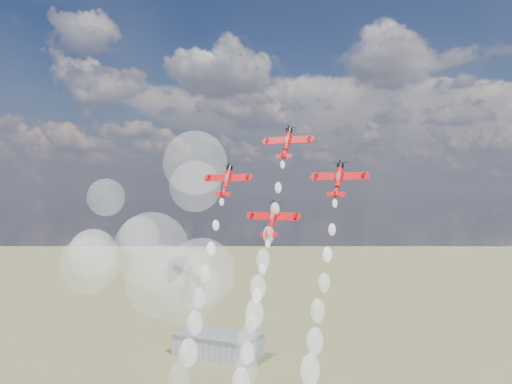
{
  "coord_description": "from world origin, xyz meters",
  "views": [
    {
      "loc": [
        50.11,
        -107.92,
        100.57
      ],
      "look_at": [
        -5.33,
        2.98,
        100.55
      ],
      "focal_mm": 38.0,
      "sensor_mm": 36.0,
      "label": 1
    }
  ],
  "objects": [
    {
      "name": "plane_lead",
      "position": [
        0.67,
        6.91,
        112.04
      ],
      "size": [
        11.29,
        5.51,
        7.56
      ],
      "rotation": [
        1.14,
        0.0,
        0.0
      ],
      "color": "#BB090B",
      "rests_on": "ground"
    },
    {
      "name": "plane_left",
      "position": [
        -13.01,
        2.88,
        103.36
      ],
      "size": [
        11.29,
        5.51,
        7.56
      ],
      "rotation": [
        1.14,
        0.0,
        0.0
      ],
      "color": "#BB090B",
      "rests_on": "ground"
    },
    {
      "name": "smoke_trail_lead",
      "position": [
        0.86,
        -14.27,
        66.11
      ],
      "size": [
        5.37,
        27.14,
        54.67
      ],
      "color": "white",
      "rests_on": "plane_lead"
    },
    {
      "name": "plane_slot",
      "position": [
        0.67,
        -1.14,
        94.67
      ],
      "size": [
        11.29,
        5.51,
        7.56
      ],
      "rotation": [
        1.14,
        0.0,
        0.0
      ],
      "color": "#BB090B",
      "rests_on": "ground"
    },
    {
      "name": "plane_right",
      "position": [
        14.34,
        2.88,
        103.36
      ],
      "size": [
        11.29,
        5.51,
        7.56
      ],
      "rotation": [
        1.14,
        0.0,
        0.0
      ],
      "color": "#BB090B",
      "rests_on": "ground"
    },
    {
      "name": "hangar",
      "position": [
        -120.0,
        180.0,
        6.5
      ],
      "size": [
        50.0,
        28.0,
        13.0
      ],
      "color": "gray",
      "rests_on": "ground"
    },
    {
      "name": "drifted_smoke_cloud",
      "position": [
        -47.14,
        23.95,
        82.62
      ],
      "size": [
        51.36,
        40.34,
        56.76
      ],
      "color": "white",
      "rests_on": "ground"
    }
  ]
}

